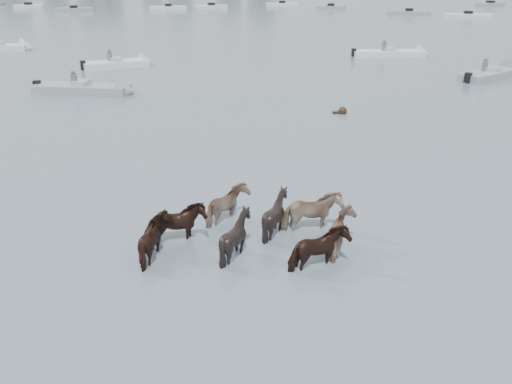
{
  "coord_description": "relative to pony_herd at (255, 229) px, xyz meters",
  "views": [
    {
      "loc": [
        2.82,
        -12.24,
        7.22
      ],
      "look_at": [
        2.63,
        2.29,
        1.1
      ],
      "focal_mm": 39.13,
      "sensor_mm": 36.0,
      "label": 1
    }
  ],
  "objects": [
    {
      "name": "motorboat_f",
      "position": [
        -21.29,
        34.19,
        -0.2
      ],
      "size": [
        5.3,
        2.03,
        1.92
      ],
      "rotation": [
        0.0,
        0.0,
        0.09
      ],
      "color": "silver",
      "rests_on": "ground"
    },
    {
      "name": "motorboat_c",
      "position": [
        10.89,
        31.31,
        -0.2
      ],
      "size": [
        6.19,
        1.86,
        1.92
      ],
      "rotation": [
        0.0,
        0.0,
        0.04
      ],
      "color": "silver",
      "rests_on": "ground"
    },
    {
      "name": "distant_flotilla",
      "position": [
        -3.47,
        72.91,
        -0.17
      ],
      "size": [
        107.87,
        21.78,
        0.93
      ],
      "color": "silver",
      "rests_on": "ground"
    },
    {
      "name": "swimming_pony",
      "position": [
        4.15,
        13.8,
        -0.32
      ],
      "size": [
        0.72,
        0.44,
        0.44
      ],
      "color": "black",
      "rests_on": "ground"
    },
    {
      "name": "motorboat_d",
      "position": [
        15.49,
        23.32,
        -0.2
      ],
      "size": [
        5.24,
        4.65,
        1.92
      ],
      "rotation": [
        0.0,
        0.0,
        0.68
      ],
      "color": "gray",
      "rests_on": "ground"
    },
    {
      "name": "motorboat_a",
      "position": [
        -9.58,
        26.59,
        -0.2
      ],
      "size": [
        5.2,
        3.58,
        1.92
      ],
      "rotation": [
        0.0,
        0.0,
        0.44
      ],
      "color": "silver",
      "rests_on": "ground"
    },
    {
      "name": "ground",
      "position": [
        -2.62,
        -1.32,
        -0.43
      ],
      "size": [
        400.0,
        400.0,
        0.0
      ],
      "primitive_type": "plane",
      "color": "#4E6270",
      "rests_on": "ground"
    },
    {
      "name": "pony_herd",
      "position": [
        0.0,
        0.0,
        0.0
      ],
      "size": [
        6.34,
        4.13,
        1.45
      ],
      "color": "black",
      "rests_on": "ground"
    },
    {
      "name": "motorboat_b",
      "position": [
        -9.46,
        18.14,
        -0.2
      ],
      "size": [
        6.16,
        2.31,
        1.92
      ],
      "rotation": [
        0.0,
        0.0,
        -0.12
      ],
      "color": "gray",
      "rests_on": "ground"
    }
  ]
}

